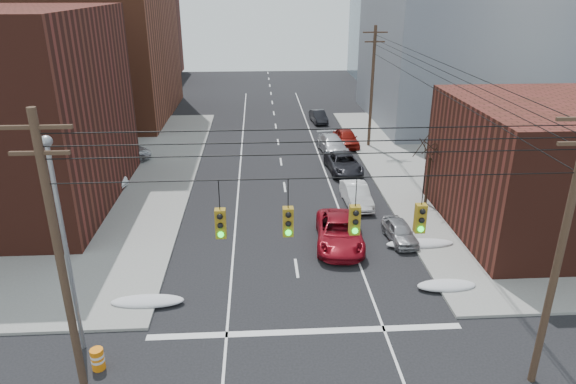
{
  "coord_description": "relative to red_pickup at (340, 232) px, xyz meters",
  "views": [
    {
      "loc": [
        -1.91,
        -12.15,
        14.32
      ],
      "look_at": [
        -0.25,
        15.64,
        3.0
      ],
      "focal_mm": 32.0,
      "sensor_mm": 36.0,
      "label": 1
    }
  ],
  "objects": [
    {
      "name": "parked_car_c",
      "position": [
        2.26,
        12.56,
        -0.07
      ],
      "size": [
        2.79,
        5.45,
        1.47
      ],
      "primitive_type": "imported",
      "rotation": [
        0.0,
        0.0,
        0.07
      ],
      "color": "black",
      "rests_on": "ground"
    },
    {
      "name": "bare_tree",
      "position": [
        6.86,
        5.42,
        1.52
      ],
      "size": [
        2.09,
        2.2,
        4.93
      ],
      "color": "black",
      "rests_on": "ground"
    },
    {
      "name": "building_office",
      "position": [
        19.28,
        29.42,
        11.7
      ],
      "size": [
        22.0,
        20.0,
        25.0
      ],
      "primitive_type": "cube",
      "color": "gray",
      "rests_on": "ground"
    },
    {
      "name": "snow_east_far",
      "position": [
        4.68,
        -0.58,
        -0.59
      ],
      "size": [
        4.0,
        1.08,
        0.42
      ],
      "primitive_type": "ellipsoid",
      "color": "silver",
      "rests_on": "ground"
    },
    {
      "name": "red_pickup",
      "position": [
        0.0,
        0.0,
        0.0
      ],
      "size": [
        3.21,
        6.01,
        1.61
      ],
      "primitive_type": "imported",
      "rotation": [
        0.0,
        0.0,
        -0.1
      ],
      "color": "maroon",
      "rests_on": "ground"
    },
    {
      "name": "snow_ne",
      "position": [
        4.68,
        -5.08,
        -0.59
      ],
      "size": [
        3.0,
        1.08,
        0.42
      ],
      "primitive_type": "ellipsoid",
      "color": "silver",
      "rests_on": "ground"
    },
    {
      "name": "parked_car_b",
      "position": [
        2.08,
        5.82,
        -0.07
      ],
      "size": [
        1.74,
        4.49,
        1.46
      ],
      "primitive_type": "imported",
      "rotation": [
        0.0,
        0.0,
        0.04
      ],
      "color": "white",
      "rests_on": "ground"
    },
    {
      "name": "building_glass",
      "position": [
        21.28,
        55.42,
        10.2
      ],
      "size": [
        20.0,
        18.0,
        22.0
      ],
      "primitive_type": "cube",
      "color": "gray",
      "rests_on": "ground"
    },
    {
      "name": "parked_car_d",
      "position": [
        2.08,
        17.8,
        -0.06
      ],
      "size": [
        2.69,
        5.36,
        1.49
      ],
      "primitive_type": "imported",
      "rotation": [
        0.0,
        0.0,
        0.12
      ],
      "color": "silver",
      "rests_on": "ground"
    },
    {
      "name": "parked_car_e",
      "position": [
        3.68,
        19.81,
        -0.02
      ],
      "size": [
        2.21,
        4.75,
        1.57
      ],
      "primitive_type": "imported",
      "rotation": [
        0.0,
        0.0,
        0.08
      ],
      "color": "maroon",
      "rests_on": "ground"
    },
    {
      "name": "utility_pole_far",
      "position": [
        5.78,
        19.42,
        4.98
      ],
      "size": [
        2.2,
        0.28,
        11.0
      ],
      "color": "#473323",
      "rests_on": "ground"
    },
    {
      "name": "parked_car_a",
      "position": [
        3.68,
        0.28,
        -0.19
      ],
      "size": [
        1.73,
        3.69,
        1.22
      ],
      "primitive_type": "imported",
      "rotation": [
        0.0,
        0.0,
        0.08
      ],
      "color": "#A2A2A6",
      "rests_on": "ground"
    },
    {
      "name": "parked_car_f",
      "position": [
        2.08,
        28.78,
        -0.14
      ],
      "size": [
        1.83,
        4.15,
        1.33
      ],
      "primitive_type": "imported",
      "rotation": [
        0.0,
        0.0,
        0.11
      ],
      "color": "black",
      "rests_on": "ground"
    },
    {
      "name": "traffic_signals",
      "position": [
        -2.63,
        -11.61,
        6.36
      ],
      "size": [
        17.0,
        0.42,
        2.02
      ],
      "color": "black",
      "rests_on": "ground"
    },
    {
      "name": "lot_car_a",
      "position": [
        -16.45,
        9.81,
        -0.03
      ],
      "size": [
        4.02,
        2.19,
        1.26
      ],
      "primitive_type": "imported",
      "rotation": [
        0.0,
        0.0,
        1.33
      ],
      "color": "white",
      "rests_on": "sidewalk_nw"
    },
    {
      "name": "utility_pole_left",
      "position": [
        -11.22,
        -11.58,
        4.98
      ],
      "size": [
        2.2,
        0.28,
        11.0
      ],
      "color": "#473323",
      "rests_on": "ground"
    },
    {
      "name": "lot_car_b",
      "position": [
        -16.49,
        15.85,
        0.08
      ],
      "size": [
        5.77,
        4.15,
        1.46
      ],
      "primitive_type": "imported",
      "rotation": [
        0.0,
        0.0,
        1.94
      ],
      "color": "#B6B5BB",
      "rests_on": "sidewalk_nw"
    },
    {
      "name": "building_brick_far",
      "position": [
        -28.72,
        59.42,
        5.2
      ],
      "size": [
        22.0,
        18.0,
        12.0
      ],
      "primitive_type": "cube",
      "color": "#481E15",
      "rests_on": "ground"
    },
    {
      "name": "lot_car_d",
      "position": [
        -22.32,
        13.7,
        0.08
      ],
      "size": [
        4.63,
        3.34,
        1.46
      ],
      "primitive_type": "imported",
      "rotation": [
        0.0,
        0.0,
        1.15
      ],
      "color": "#9E9EA3",
      "rests_on": "sidewalk_nw"
    },
    {
      "name": "lot_car_c",
      "position": [
        -19.93,
        7.64,
        -0.04
      ],
      "size": [
        4.54,
        2.89,
        1.22
      ],
      "primitive_type": "imported",
      "rotation": [
        0.0,
        0.0,
        1.87
      ],
      "color": "black",
      "rests_on": "sidewalk_nw"
    },
    {
      "name": "utility_pole_right",
      "position": [
        5.78,
        -11.58,
        4.98
      ],
      "size": [
        2.2,
        0.28,
        11.0
      ],
      "color": "#473323",
      "rests_on": "ground"
    },
    {
      "name": "construction_barrel",
      "position": [
        -11.22,
        -9.92,
        -0.32
      ],
      "size": [
        0.67,
        0.67,
        0.93
      ],
      "rotation": [
        0.0,
        0.0,
        -0.32
      ],
      "color": "orange",
      "rests_on": "ground"
    },
    {
      "name": "snow_nw",
      "position": [
        -10.12,
        -5.58,
        -0.59
      ],
      "size": [
        3.5,
        1.08,
        0.42
      ],
      "primitive_type": "ellipsoid",
      "color": "silver",
      "rests_on": "ground"
    },
    {
      "name": "street_light",
      "position": [
        -12.22,
        -8.58,
        4.74
      ],
      "size": [
        0.44,
        0.44,
        9.32
      ],
      "color": "gray",
      "rests_on": "ground"
    }
  ]
}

